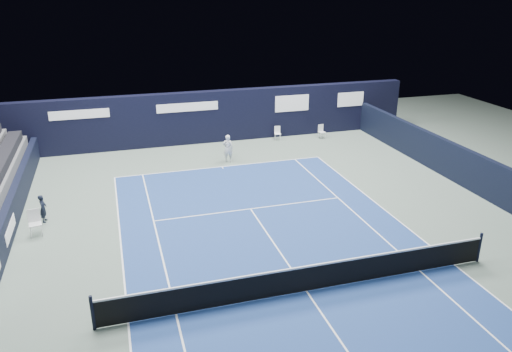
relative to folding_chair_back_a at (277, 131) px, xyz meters
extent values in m
plane|color=#556559|center=(-4.42, -13.76, -0.55)|extent=(48.00, 48.00, 0.00)
cube|color=navy|center=(-4.42, -15.76, -0.55)|extent=(10.97, 23.77, 0.01)
cube|color=black|center=(6.08, -9.76, 0.35)|extent=(0.30, 22.00, 1.80)
cube|color=white|center=(-0.02, -0.11, -0.17)|extent=(0.41, 0.40, 0.03)
cube|color=white|center=(0.01, 0.05, 0.06)|extent=(0.37, 0.08, 0.44)
cylinder|color=white|center=(0.16, 0.01, -0.36)|extent=(0.02, 0.02, 0.38)
cylinder|color=white|center=(-0.15, 0.06, -0.36)|extent=(0.02, 0.02, 0.38)
cylinder|color=white|center=(0.12, -0.28, -0.36)|extent=(0.02, 0.02, 0.38)
cylinder|color=white|center=(-0.19, -0.24, -0.36)|extent=(0.02, 0.02, 0.38)
cube|color=white|center=(0.01, 0.07, 0.13)|extent=(0.30, 0.11, 0.28)
cube|color=silver|center=(2.72, -0.63, -0.15)|extent=(0.44, 0.42, 0.04)
cube|color=silver|center=(2.69, -0.46, 0.08)|extent=(0.38, 0.10, 0.45)
cylinder|color=silver|center=(2.85, -0.45, -0.35)|extent=(0.02, 0.02, 0.40)
cylinder|color=silver|center=(2.53, -0.50, -0.35)|extent=(0.02, 0.02, 0.40)
cylinder|color=silver|center=(2.91, -0.75, -0.35)|extent=(0.02, 0.02, 0.40)
cylinder|color=silver|center=(2.59, -0.81, -0.35)|extent=(0.02, 0.02, 0.40)
cube|color=silver|center=(-12.97, -9.31, -0.07)|extent=(0.52, 0.50, 0.04)
cube|color=silver|center=(-13.00, -9.10, 0.21)|extent=(0.46, 0.10, 0.54)
cylinder|color=silver|center=(-12.80, -9.10, -0.31)|extent=(0.03, 0.03, 0.48)
cylinder|color=silver|center=(-13.19, -9.15, -0.31)|extent=(0.03, 0.03, 0.48)
cylinder|color=silver|center=(-12.75, -9.46, -0.31)|extent=(0.03, 0.03, 0.48)
cylinder|color=silver|center=(-13.14, -9.52, -0.31)|extent=(0.03, 0.03, 0.48)
imported|color=black|center=(-12.78, -8.09, 0.03)|extent=(0.33, 0.45, 1.16)
cube|color=white|center=(-4.42, -3.87, -0.54)|extent=(10.97, 0.06, 0.00)
cube|color=white|center=(1.06, -15.76, -0.54)|extent=(0.06, 23.77, 0.00)
cube|color=white|center=(-9.91, -15.76, -0.54)|extent=(0.06, 23.77, 0.00)
cube|color=white|center=(-0.31, -15.76, -0.54)|extent=(0.06, 23.77, 0.00)
cube|color=white|center=(-8.54, -15.76, -0.54)|extent=(0.06, 23.77, 0.00)
cube|color=white|center=(-4.42, -9.36, -0.54)|extent=(8.23, 0.06, 0.00)
cube|color=white|center=(-4.42, -15.76, -0.54)|extent=(0.06, 12.80, 0.00)
cube|color=white|center=(-4.42, -4.02, -0.54)|extent=(0.06, 0.30, 0.00)
cylinder|color=black|center=(1.98, -15.76, 0.00)|extent=(0.10, 0.10, 1.10)
cylinder|color=black|center=(-10.82, -15.76, 0.00)|extent=(0.10, 0.10, 1.10)
cube|color=black|center=(-4.42, -15.76, -0.09)|extent=(12.80, 0.03, 0.86)
cube|color=white|center=(-4.42, -15.76, 0.36)|extent=(12.80, 0.05, 0.06)
cube|color=black|center=(-4.42, 0.74, 1.00)|extent=(26.00, 0.60, 3.10)
cube|color=silver|center=(-11.42, 0.42, 1.75)|extent=(3.20, 0.02, 0.50)
cube|color=silver|center=(-5.42, 0.42, 1.75)|extent=(3.60, 0.02, 0.50)
cube|color=silver|center=(1.08, 0.42, 1.55)|extent=(2.20, 0.02, 1.00)
cube|color=silver|center=(5.08, 0.42, 1.55)|extent=(1.80, 0.02, 0.90)
cube|color=black|center=(-13.92, -9.76, 0.05)|extent=(0.30, 22.00, 1.20)
cube|color=silver|center=(-13.75, -9.76, 0.05)|extent=(0.02, 2.00, 0.45)
imported|color=silver|center=(-3.91, -3.15, 0.20)|extent=(0.65, 0.56, 1.51)
cylinder|color=black|center=(-4.06, -3.45, 0.50)|extent=(0.03, 0.29, 0.13)
torus|color=black|center=(-4.06, -3.70, 0.60)|extent=(0.30, 0.13, 0.29)
camera|label=1|loc=(-9.77, -28.07, 8.55)|focal=35.00mm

